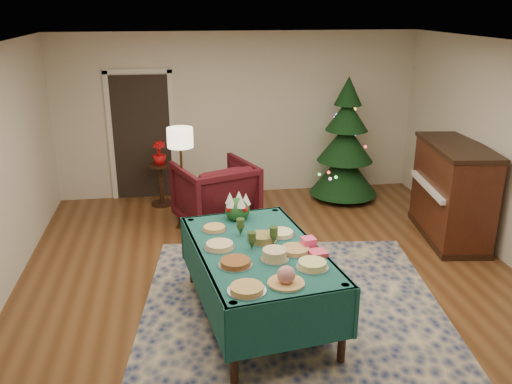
{
  "coord_description": "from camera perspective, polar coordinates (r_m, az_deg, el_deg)",
  "views": [
    {
      "loc": [
        -1.06,
        -5.37,
        3.13
      ],
      "look_at": [
        -0.16,
        0.55,
        1.02
      ],
      "focal_mm": 38.0,
      "sensor_mm": 36.0,
      "label": 1
    }
  ],
  "objects": [
    {
      "name": "platter_8",
      "position": [
        5.72,
        2.62,
        -4.37
      ],
      "size": [
        0.3,
        0.3,
        0.05
      ],
      "color": "silver",
      "rests_on": "buffet_table"
    },
    {
      "name": "platter_7",
      "position": [
        5.56,
        0.65,
        -4.88
      ],
      "size": [
        0.3,
        0.3,
        0.08
      ],
      "color": "silver",
      "rests_on": "buffet_table"
    },
    {
      "name": "room_shell",
      "position": [
        5.76,
        2.37,
        1.37
      ],
      "size": [
        7.0,
        7.0,
        7.0
      ],
      "color": "#593319",
      "rests_on": "ground"
    },
    {
      "name": "napkin_stack",
      "position": [
        5.32,
        6.53,
        -6.39
      ],
      "size": [
        0.18,
        0.18,
        0.04
      ],
      "primitive_type": "cube",
      "rotation": [
        0.0,
        0.0,
        0.15
      ],
      "color": "#F54463",
      "rests_on": "buffet_table"
    },
    {
      "name": "centerpiece",
      "position": [
        6.09,
        -1.97,
        -1.61
      ],
      "size": [
        0.29,
        0.29,
        0.33
      ],
      "color": "#1E4C1E",
      "rests_on": "buffet_table"
    },
    {
      "name": "platter_0",
      "position": [
        4.66,
        -0.97,
        -10.16
      ],
      "size": [
        0.34,
        0.34,
        0.05
      ],
      "color": "silver",
      "rests_on": "buffet_table"
    },
    {
      "name": "platter_6",
      "position": [
        5.43,
        -3.86,
        -5.67
      ],
      "size": [
        0.32,
        0.32,
        0.06
      ],
      "color": "silver",
      "rests_on": "buffet_table"
    },
    {
      "name": "armchair",
      "position": [
        7.91,
        -4.32,
        0.12
      ],
      "size": [
        1.3,
        1.26,
        1.06
      ],
      "primitive_type": "imported",
      "rotation": [
        0.0,
        0.0,
        3.5
      ],
      "color": "#440E15",
      "rests_on": "ground"
    },
    {
      "name": "platter_1",
      "position": [
        4.75,
        3.19,
        -8.93
      ],
      "size": [
        0.33,
        0.33,
        0.17
      ],
      "color": "silver",
      "rests_on": "buffet_table"
    },
    {
      "name": "platter_3",
      "position": [
        5.09,
        -2.18,
        -7.46
      ],
      "size": [
        0.33,
        0.33,
        0.06
      ],
      "color": "silver",
      "rests_on": "buffet_table"
    },
    {
      "name": "platter_2",
      "position": [
        5.06,
        5.95,
        -7.63
      ],
      "size": [
        0.31,
        0.31,
        0.07
      ],
      "color": "silver",
      "rests_on": "buffet_table"
    },
    {
      "name": "christmas_tree",
      "position": [
        8.99,
        9.4,
        4.86
      ],
      "size": [
        1.36,
        1.36,
        2.03
      ],
      "color": "black",
      "rests_on": "ground"
    },
    {
      "name": "buffet_table",
      "position": [
        5.51,
        0.2,
        -7.42
      ],
      "size": [
        1.5,
        2.23,
        0.81
      ],
      "color": "black",
      "rests_on": "ground"
    },
    {
      "name": "floor_lamp",
      "position": [
        7.62,
        -7.97,
        5.04
      ],
      "size": [
        0.36,
        0.36,
        1.49
      ],
      "color": "#A57F3F",
      "rests_on": "ground"
    },
    {
      "name": "gift_box",
      "position": [
        5.44,
        5.54,
        -5.35
      ],
      "size": [
        0.15,
        0.15,
        0.11
      ],
      "primitive_type": "cube",
      "rotation": [
        0.0,
        0.0,
        0.15
      ],
      "color": "#FB4582",
      "rests_on": "buffet_table"
    },
    {
      "name": "goblet_1",
      "position": [
        5.48,
        1.87,
        -4.55
      ],
      "size": [
        0.09,
        0.09,
        0.19
      ],
      "color": "#2D471E",
      "rests_on": "buffet_table"
    },
    {
      "name": "goblet_2",
      "position": [
        5.36,
        -0.45,
        -5.12
      ],
      "size": [
        0.09,
        0.09,
        0.19
      ],
      "color": "#2D471E",
      "rests_on": "buffet_table"
    },
    {
      "name": "potted_plant",
      "position": [
        8.73,
        -10.12,
        3.54
      ],
      "size": [
        0.21,
        0.38,
        0.21
      ],
      "primitive_type": "imported",
      "color": "red",
      "rests_on": "side_table"
    },
    {
      "name": "doorway",
      "position": [
        9.1,
        -11.94,
        6.05
      ],
      "size": [
        1.08,
        0.04,
        2.16
      ],
      "color": "black",
      "rests_on": "ground"
    },
    {
      "name": "platter_9",
      "position": [
        5.85,
        -4.41,
        -3.84
      ],
      "size": [
        0.27,
        0.27,
        0.05
      ],
      "color": "silver",
      "rests_on": "buffet_table"
    },
    {
      "name": "platter_5",
      "position": [
        5.36,
        4.14,
        -6.1
      ],
      "size": [
        0.32,
        0.32,
        0.05
      ],
      "color": "silver",
      "rests_on": "buffet_table"
    },
    {
      "name": "goblet_0",
      "position": [
        5.68,
        -1.64,
        -3.66
      ],
      "size": [
        0.09,
        0.09,
        0.19
      ],
      "color": "#2D471E",
      "rests_on": "buffet_table"
    },
    {
      "name": "side_table",
      "position": [
        8.87,
        -9.95,
        0.7
      ],
      "size": [
        0.38,
        0.38,
        0.68
      ],
      "color": "black",
      "rests_on": "ground"
    },
    {
      "name": "rug",
      "position": [
        5.62,
        4.34,
        -14.39
      ],
      "size": [
        3.67,
        4.55,
        0.02
      ],
      "primitive_type": "cube",
      "rotation": [
        0.0,
        0.0,
        -0.12
      ],
      "color": "navy",
      "rests_on": "ground"
    },
    {
      "name": "platter_4",
      "position": [
        5.18,
        1.98,
        -6.64
      ],
      "size": [
        0.27,
        0.27,
        0.11
      ],
      "color": "silver",
      "rests_on": "buffet_table"
    },
    {
      "name": "piano",
      "position": [
        7.89,
        19.92,
        -0.1
      ],
      "size": [
        0.92,
        1.63,
        1.34
      ],
      "color": "black",
      "rests_on": "ground"
    }
  ]
}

